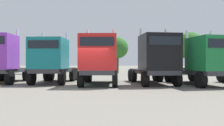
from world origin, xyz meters
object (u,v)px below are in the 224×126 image
Objects in this scene: semi_truck_teal at (52,60)px; semi_truck_green at (206,60)px; semi_truck_purple at (1,58)px; semi_truck_black at (156,59)px; semi_truck_red at (99,59)px.

semi_truck_teal reaches higher than semi_truck_green.
semi_truck_purple is at bearing -88.67° from semi_truck_teal.
semi_truck_teal is at bearing 87.08° from semi_truck_purple.
semi_truck_black is 3.33m from semi_truck_green.
semi_truck_red is (7.67, -0.85, -0.09)m from semi_truck_purple.
semi_truck_red reaches higher than semi_truck_teal.
semi_truck_green is (7.29, 0.41, -0.09)m from semi_truck_red.
semi_truck_green is (3.31, -0.34, -0.09)m from semi_truck_black.
semi_truck_purple is 14.97m from semi_truck_green.
semi_truck_red is at bearing -102.57° from semi_truck_green.
semi_truck_red is (3.80, -1.10, 0.04)m from semi_truck_teal.
semi_truck_purple is 1.03× the size of semi_truck_teal.
semi_truck_teal is 0.94× the size of semi_truck_black.
semi_truck_purple is 3.88m from semi_truck_teal.
semi_truck_black reaches higher than semi_truck_red.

